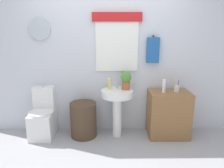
# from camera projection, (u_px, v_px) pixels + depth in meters

# --- Properties ---
(ground_plane) EXTENTS (8.00, 8.00, 0.00)m
(ground_plane) POSITION_uv_depth(u_px,v_px,m) (106.00, 168.00, 2.67)
(ground_plane) COLOR #A3A3A8
(back_wall) EXTENTS (4.40, 0.18, 2.60)m
(back_wall) POSITION_uv_depth(u_px,v_px,m) (107.00, 54.00, 3.45)
(back_wall) COLOR silver
(back_wall) RESTS_ON ground_plane
(toilet) EXTENTS (0.38, 0.51, 0.81)m
(toilet) POSITION_uv_depth(u_px,v_px,m) (43.00, 118.00, 3.44)
(toilet) COLOR white
(toilet) RESTS_ON ground_plane
(laundry_hamper) EXTENTS (0.42, 0.42, 0.57)m
(laundry_hamper) POSITION_uv_depth(u_px,v_px,m) (83.00, 120.00, 3.42)
(laundry_hamper) COLOR #4C3828
(laundry_hamper) RESTS_ON ground_plane
(pedestal_sink) EXTENTS (0.51, 0.51, 0.78)m
(pedestal_sink) POSITION_uv_depth(u_px,v_px,m) (117.00, 102.00, 3.35)
(pedestal_sink) COLOR white
(pedestal_sink) RESTS_ON ground_plane
(faucet) EXTENTS (0.03, 0.03, 0.10)m
(faucet) POSITION_uv_depth(u_px,v_px,m) (117.00, 85.00, 3.40)
(faucet) COLOR silver
(faucet) RESTS_ON pedestal_sink
(wooden_cabinet) EXTENTS (0.64, 0.44, 0.75)m
(wooden_cabinet) POSITION_uv_depth(u_px,v_px,m) (168.00, 114.00, 3.41)
(wooden_cabinet) COLOR olive
(wooden_cabinet) RESTS_ON ground_plane
(soap_bottle) EXTENTS (0.05, 0.05, 0.18)m
(soap_bottle) POSITION_uv_depth(u_px,v_px,m) (110.00, 84.00, 3.32)
(soap_bottle) COLOR #DBD166
(soap_bottle) RESTS_ON pedestal_sink
(potted_plant) EXTENTS (0.17, 0.17, 0.28)m
(potted_plant) POSITION_uv_depth(u_px,v_px,m) (126.00, 80.00, 3.32)
(potted_plant) COLOR #AD5B38
(potted_plant) RESTS_ON pedestal_sink
(lotion_bottle) EXTENTS (0.05, 0.05, 0.22)m
(lotion_bottle) POSITION_uv_depth(u_px,v_px,m) (164.00, 86.00, 3.25)
(lotion_bottle) COLOR white
(lotion_bottle) RESTS_ON wooden_cabinet
(toothbrush_cup) EXTENTS (0.08, 0.08, 0.19)m
(toothbrush_cup) POSITION_uv_depth(u_px,v_px,m) (177.00, 88.00, 3.32)
(toothbrush_cup) COLOR silver
(toothbrush_cup) RESTS_ON wooden_cabinet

